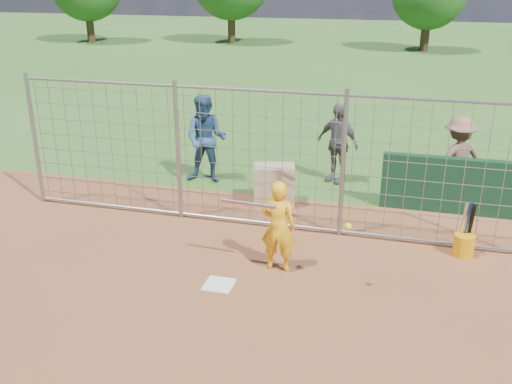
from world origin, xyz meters
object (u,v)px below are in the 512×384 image
(batter, at_px, (278,226))
(bystander_c, at_px, (457,159))
(equipment_bin, at_px, (274,185))
(bystander_b, at_px, (337,143))
(bystander_a, at_px, (206,139))
(bucket_with_bats, at_px, (464,242))

(batter, height_order, bystander_c, bystander_c)
(batter, xyz_separation_m, equipment_bin, (-0.69, 2.61, -0.34))
(batter, height_order, bystander_b, bystander_b)
(batter, height_order, bystander_a, bystander_a)
(batter, distance_m, equipment_bin, 2.72)
(batter, relative_size, equipment_bin, 1.84)
(batter, bearing_deg, bucket_with_bats, -156.89)
(bystander_a, bearing_deg, batter, -60.26)
(bystander_b, bearing_deg, batter, -66.38)
(bystander_b, height_order, bucket_with_bats, bystander_b)
(bystander_a, bearing_deg, equipment_bin, -32.37)
(equipment_bin, distance_m, bucket_with_bats, 3.79)
(bystander_a, height_order, equipment_bin, bystander_a)
(bystander_b, bearing_deg, bucket_with_bats, -22.05)
(bystander_c, height_order, bucket_with_bats, bystander_c)
(bystander_b, distance_m, bucket_with_bats, 3.97)
(bystander_b, relative_size, equipment_bin, 2.20)
(bystander_a, xyz_separation_m, equipment_bin, (1.74, -0.90, -0.57))
(bystander_a, distance_m, equipment_bin, 2.04)
(equipment_bin, height_order, bucket_with_bats, bucket_with_bats)
(bystander_a, height_order, bystander_b, bystander_a)
(bystander_a, xyz_separation_m, bystander_c, (5.22, 0.27, -0.10))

